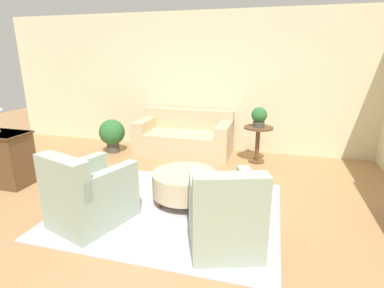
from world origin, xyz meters
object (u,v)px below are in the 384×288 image
armchair_left (89,196)px  dresser (0,157)px  potted_plant_on_side_table (259,116)px  potted_plant_floor (112,133)px  side_table (258,138)px  ottoman_table (185,183)px  armchair_right (224,214)px  couch (184,138)px

armchair_left → dresser: 2.12m
potted_plant_on_side_table → potted_plant_floor: 2.98m
side_table → ottoman_table: bearing=-113.8°
armchair_right → potted_plant_on_side_table: potted_plant_on_side_table is taller
potted_plant_on_side_table → armchair_right: bearing=-93.6°
potted_plant_floor → side_table: bearing=3.5°
armchair_left → armchair_right: bearing=0.0°
side_table → dresser: bearing=-151.4°
dresser → potted_plant_floor: size_ratio=1.41×
armchair_left → ottoman_table: size_ratio=1.21×
couch → dresser: 3.21m
armchair_right → potted_plant_on_side_table: (0.17, 2.74, 0.52)m
armchair_right → side_table: armchair_right is taller
couch → potted_plant_on_side_table: bearing=-5.1°
couch → dresser: (-2.33, -2.20, 0.11)m
armchair_left → armchair_right: 1.62m
armchair_right → ottoman_table: 1.06m
armchair_left → potted_plant_floor: (-1.15, 2.56, 0.04)m
dresser → potted_plant_floor: bearing=65.6°
armchair_right → ottoman_table: bearing=129.9°
armchair_right → potted_plant_on_side_table: size_ratio=2.89×
armchair_right → dresser: (-3.62, 0.67, 0.07)m
potted_plant_on_side_table → potted_plant_floor: bearing=-176.5°
armchair_right → dresser: 3.69m
side_table → potted_plant_floor: 2.94m
couch → side_table: couch is taller
armchair_left → armchair_right: size_ratio=1.00×
ottoman_table → potted_plant_on_side_table: potted_plant_on_side_table is taller
side_table → dresser: size_ratio=0.70×
armchair_right → side_table: 2.75m
side_table → potted_plant_on_side_table: (0.00, 0.00, 0.41)m
armchair_left → potted_plant_floor: armchair_left is taller
couch → ottoman_table: bearing=-73.3°
potted_plant_floor → ottoman_table: bearing=-40.0°
ottoman_table → side_table: bearing=66.2°
side_table → potted_plant_on_side_table: potted_plant_on_side_table is taller
armchair_left → ottoman_table: bearing=40.9°
side_table → armchair_left: bearing=-123.1°
side_table → dresser: (-3.80, -2.07, -0.03)m
ottoman_table → dresser: 2.95m
armchair_right → potted_plant_floor: armchair_right is taller
ottoman_table → potted_plant_floor: 2.73m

